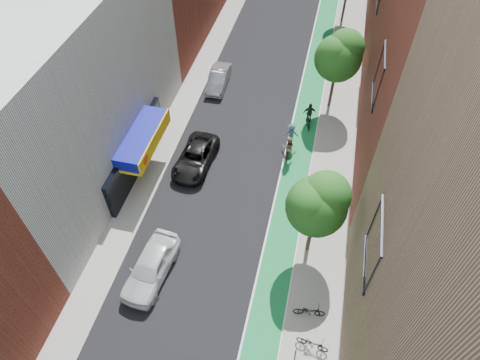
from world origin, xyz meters
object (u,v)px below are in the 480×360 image
Objects in this scene: parked_car_black at (195,157)px; cyclist_lane_near at (288,151)px; parked_car_silver at (219,79)px; cyclist_lane_far at (291,136)px; cyclist_lane_mid at (309,117)px; parked_car_white at (151,267)px.

cyclist_lane_near is at bearing 20.47° from parked_car_black.
cyclist_lane_far is (7.14, -5.99, 0.25)m from parked_car_silver.
cyclist_lane_near is at bearing 64.52° from cyclist_lane_mid.
parked_car_black is 9.50m from cyclist_lane_mid.
cyclist_lane_near is at bearing 85.43° from cyclist_lane_far.
parked_car_silver is (-0.83, 9.43, 0.01)m from parked_car_black.
parked_car_white is 13.94m from cyclist_lane_far.
parked_car_black is at bearing 23.52° from cyclist_lane_far.
parked_car_black is at bearing 15.14° from cyclist_lane_near.
cyclist_lane_near reaches higher than parked_car_silver.
cyclist_lane_mid is 1.00× the size of cyclist_lane_far.
cyclist_lane_near is (6.32, 1.95, 0.21)m from parked_car_black.
parked_car_black is 2.42× the size of cyclist_lane_far.
cyclist_lane_far reaches higher than parked_car_white.
cyclist_lane_far is at bearing -42.01° from parked_car_silver.
cyclist_lane_mid is 2.80m from cyclist_lane_far.
cyclist_lane_far is (6.20, 12.49, 0.12)m from parked_car_white.
parked_car_white is at bearing 58.51° from cyclist_lane_far.
cyclist_lane_far reaches higher than parked_car_black.
cyclist_lane_near reaches higher than cyclist_lane_far.
cyclist_lane_near reaches higher than parked_car_white.
cyclist_lane_near is (7.15, -7.48, 0.20)m from parked_car_silver.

